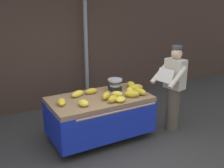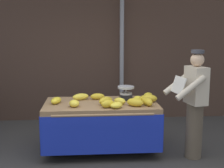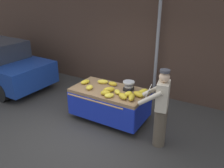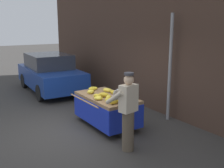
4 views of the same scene
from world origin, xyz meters
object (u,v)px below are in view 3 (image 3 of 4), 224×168
(banana_bunch_6, at_px, (109,95))
(banana_bunch_10, at_px, (139,94))
(banana_bunch_2, at_px, (89,87))
(banana_bunch_1, at_px, (113,84))
(banana_bunch_12, at_px, (123,96))
(banana_bunch_11, at_px, (105,93))
(banana_bunch_4, at_px, (132,97))
(banana_bunch_3, at_px, (109,90))
(banana_bunch_9, at_px, (143,91))
(banana_bunch_8, at_px, (85,82))
(banana_bunch_0, at_px, (117,92))
(street_pole, at_px, (157,51))
(banana_cart, at_px, (109,98))
(banana_bunch_7, at_px, (103,82))
(weighing_scale, at_px, (129,86))
(vendor_person, at_px, (161,109))
(banana_bunch_5, at_px, (129,94))

(banana_bunch_6, height_order, banana_bunch_10, banana_bunch_10)
(banana_bunch_2, bearing_deg, banana_bunch_1, 52.58)
(banana_bunch_12, bearing_deg, banana_bunch_11, -173.01)
(banana_bunch_1, relative_size, banana_bunch_6, 1.09)
(banana_bunch_12, bearing_deg, banana_bunch_6, -162.12)
(banana_bunch_11, bearing_deg, banana_bunch_4, 8.72)
(banana_bunch_3, relative_size, banana_bunch_11, 1.26)
(banana_bunch_4, height_order, banana_bunch_9, banana_bunch_4)
(banana_bunch_12, bearing_deg, banana_bunch_2, 177.79)
(banana_bunch_12, bearing_deg, banana_bunch_8, 167.60)
(banana_bunch_0, xyz_separation_m, banana_bunch_12, (0.23, -0.15, 0.01))
(street_pole, xyz_separation_m, banana_bunch_4, (0.19, -1.98, -0.59))
(banana_cart, bearing_deg, banana_bunch_3, -61.97)
(banana_bunch_7, bearing_deg, banana_bunch_12, -30.86)
(banana_bunch_7, relative_size, banana_bunch_11, 1.28)
(weighing_scale, xyz_separation_m, banana_bunch_3, (-0.36, -0.32, -0.05))
(banana_bunch_12, relative_size, vendor_person, 0.16)
(banana_bunch_8, xyz_separation_m, banana_bunch_12, (1.25, -0.27, 0.01))
(banana_bunch_12, bearing_deg, banana_bunch_10, 45.33)
(banana_cart, xyz_separation_m, banana_bunch_11, (0.09, -0.33, 0.28))
(banana_bunch_3, xyz_separation_m, banana_bunch_4, (0.65, -0.11, -0.00))
(weighing_scale, relative_size, banana_bunch_7, 0.98)
(weighing_scale, bearing_deg, vendor_person, -28.78)
(banana_bunch_5, relative_size, banana_bunch_7, 0.72)
(banana_bunch_9, bearing_deg, banana_bunch_3, -156.22)
(banana_bunch_1, xyz_separation_m, banana_bunch_2, (-0.38, -0.49, 0.00))
(street_pole, bearing_deg, banana_bunch_5, -88.25)
(banana_cart, distance_m, weighing_scale, 0.58)
(banana_bunch_1, xyz_separation_m, banana_bunch_8, (-0.68, -0.25, -0.00))
(banana_bunch_5, bearing_deg, banana_bunch_1, 150.12)
(banana_bunch_7, distance_m, banana_bunch_8, 0.46)
(banana_bunch_8, bearing_deg, weighing_scale, 9.44)
(weighing_scale, bearing_deg, banana_bunch_3, -138.78)
(banana_bunch_6, height_order, banana_bunch_7, banana_bunch_7)
(banana_bunch_1, distance_m, banana_bunch_12, 0.78)
(weighing_scale, xyz_separation_m, banana_bunch_6, (-0.21, -0.56, -0.07))
(banana_cart, height_order, banana_bunch_12, banana_bunch_12)
(banana_bunch_5, height_order, banana_bunch_8, banana_bunch_5)
(banana_bunch_0, bearing_deg, banana_bunch_1, 132.59)
(banana_bunch_9, bearing_deg, banana_bunch_10, -97.71)
(banana_bunch_6, height_order, banana_bunch_8, banana_bunch_8)
(banana_bunch_9, bearing_deg, banana_bunch_4, -102.47)
(banana_bunch_6, xyz_separation_m, banana_bunch_12, (0.30, 0.10, 0.02))
(street_pole, bearing_deg, banana_bunch_12, -90.12)
(banana_bunch_5, xyz_separation_m, banana_bunch_9, (0.23, 0.31, -0.01))
(banana_bunch_1, bearing_deg, vendor_person, -22.41)
(banana_bunch_11, bearing_deg, banana_cart, 105.09)
(vendor_person, bearing_deg, banana_bunch_1, 157.59)
(banana_cart, height_order, banana_bunch_2, banana_bunch_2)
(street_pole, height_order, banana_bunch_12, street_pole)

